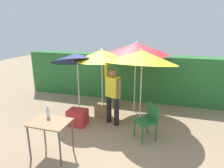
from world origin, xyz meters
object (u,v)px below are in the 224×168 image
(umbrella_navy, at_px, (102,55))
(cooler_box, at_px, (78,117))
(umbrella_orange, at_px, (141,57))
(umbrella_yellow, at_px, (136,49))
(bottle_water, at_px, (48,113))
(umbrella_rainbow, at_px, (76,58))
(folding_table, at_px, (50,126))
(person_vendor, at_px, (113,93))
(chair_plastic, at_px, (148,119))
(crate_cardboard, at_px, (103,111))

(umbrella_navy, distance_m, cooler_box, 1.90)
(umbrella_orange, bearing_deg, umbrella_yellow, 110.52)
(umbrella_orange, height_order, umbrella_yellow, umbrella_yellow)
(bottle_water, bearing_deg, umbrella_rainbow, 98.40)
(umbrella_orange, bearing_deg, folding_table, -125.97)
(umbrella_yellow, xyz_separation_m, bottle_water, (-1.39, -2.69, -1.14))
(umbrella_orange, bearing_deg, person_vendor, -154.84)
(umbrella_orange, xyz_separation_m, umbrella_navy, (-1.17, 0.13, -0.01))
(folding_table, bearing_deg, person_vendor, 65.07)
(chair_plastic, bearing_deg, umbrella_rainbow, 159.25)
(umbrella_rainbow, bearing_deg, cooler_box, -65.28)
(umbrella_yellow, xyz_separation_m, person_vendor, (-0.42, -1.08, -1.10))
(umbrella_yellow, height_order, folding_table, umbrella_yellow)
(umbrella_navy, bearing_deg, folding_table, -99.16)
(umbrella_yellow, xyz_separation_m, folding_table, (-1.25, -2.85, -1.35))
(umbrella_orange, bearing_deg, cooler_box, -157.26)
(person_vendor, distance_m, crate_cardboard, 0.93)
(umbrella_orange, bearing_deg, umbrella_rainbow, 178.73)
(umbrella_rainbow, relative_size, umbrella_orange, 1.00)
(person_vendor, distance_m, cooler_box, 1.22)
(umbrella_rainbow, relative_size, bottle_water, 9.20)
(umbrella_navy, height_order, crate_cardboard, umbrella_navy)
(chair_plastic, bearing_deg, umbrella_yellow, 111.69)
(umbrella_yellow, height_order, cooler_box, umbrella_yellow)
(umbrella_rainbow, xyz_separation_m, umbrella_yellow, (1.68, 0.70, 0.25))
(bottle_water, bearing_deg, cooler_box, 88.18)
(person_vendor, bearing_deg, bottle_water, -120.83)
(umbrella_orange, height_order, folding_table, umbrella_orange)
(umbrella_navy, height_order, cooler_box, umbrella_navy)
(umbrella_orange, relative_size, umbrella_yellow, 0.98)
(umbrella_rainbow, height_order, umbrella_orange, umbrella_rainbow)
(umbrella_yellow, relative_size, person_vendor, 1.20)
(umbrella_yellow, bearing_deg, folding_table, -113.61)
(umbrella_orange, xyz_separation_m, umbrella_yellow, (-0.28, 0.75, 0.14))
(umbrella_navy, relative_size, folding_table, 2.59)
(umbrella_yellow, xyz_separation_m, crate_cardboard, (-0.84, -0.71, -1.85))
(cooler_box, xyz_separation_m, folding_table, (0.10, -1.42, 0.47))
(umbrella_navy, relative_size, chair_plastic, 2.33)
(crate_cardboard, height_order, bottle_water, bottle_water)
(person_vendor, bearing_deg, chair_plastic, -25.51)
(chair_plastic, height_order, cooler_box, chair_plastic)
(umbrella_orange, height_order, person_vendor, umbrella_orange)
(umbrella_navy, xyz_separation_m, chair_plastic, (1.51, -0.96, -1.38))
(cooler_box, distance_m, crate_cardboard, 0.88)
(umbrella_rainbow, height_order, person_vendor, umbrella_rainbow)
(umbrella_rainbow, bearing_deg, folding_table, -78.57)
(umbrella_navy, distance_m, folding_table, 2.55)
(folding_table, bearing_deg, umbrella_rainbow, 101.43)
(umbrella_orange, relative_size, cooler_box, 4.30)
(cooler_box, xyz_separation_m, crate_cardboard, (0.51, 0.72, -0.03))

